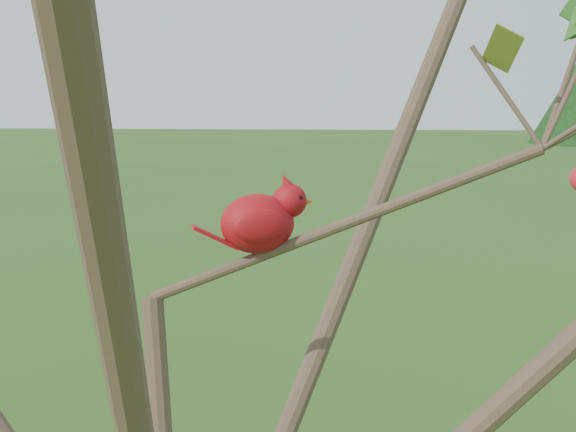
# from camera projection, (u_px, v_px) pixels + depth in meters

# --- Properties ---
(crabapple_tree) EXTENTS (2.35, 2.05, 2.95)m
(crabapple_tree) POSITION_uv_depth(u_px,v_px,m) (181.00, 206.00, 1.15)
(crabapple_tree) COLOR #493827
(crabapple_tree) RESTS_ON ground
(cardinal) EXTENTS (0.19, 0.12, 0.14)m
(cardinal) POSITION_uv_depth(u_px,v_px,m) (261.00, 220.00, 1.26)
(cardinal) COLOR #A1100D
(cardinal) RESTS_ON ground
(distant_trees) EXTENTS (43.49, 17.18, 3.59)m
(distant_trees) POSITION_uv_depth(u_px,v_px,m) (345.00, 108.00, 26.12)
(distant_trees) COLOR #493827
(distant_trees) RESTS_ON ground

